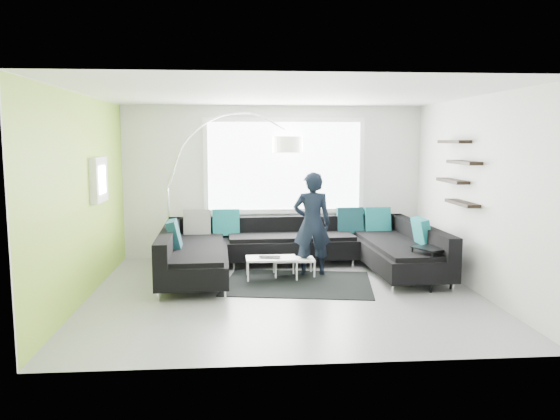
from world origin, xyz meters
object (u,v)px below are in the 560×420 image
(side_table, at_px, (431,268))
(arc_lamp, at_px, (168,188))
(coffee_table, at_px, (283,267))
(laptop, at_px, (269,258))
(sectional_sofa, at_px, (298,250))
(person, at_px, (312,224))

(side_table, bearing_deg, arc_lamp, 154.30)
(coffee_table, xyz_separation_m, laptop, (-0.22, -0.14, 0.18))
(laptop, bearing_deg, sectional_sofa, 38.26)
(sectional_sofa, bearing_deg, person, 1.30)
(sectional_sofa, bearing_deg, side_table, -28.02)
(coffee_table, height_order, person, person)
(laptop, bearing_deg, side_table, -6.02)
(laptop, bearing_deg, arc_lamp, 152.25)
(sectional_sofa, height_order, laptop, sectional_sofa)
(arc_lamp, bearing_deg, coffee_table, -38.31)
(sectional_sofa, relative_size, person, 2.63)
(person, bearing_deg, coffee_table, 18.86)
(coffee_table, distance_m, person, 0.84)
(person, bearing_deg, laptop, 24.50)
(person, bearing_deg, sectional_sofa, 6.55)
(sectional_sofa, bearing_deg, coffee_table, -156.46)
(sectional_sofa, xyz_separation_m, coffee_table, (-0.26, -0.12, -0.24))
(side_table, height_order, laptop, side_table)
(coffee_table, bearing_deg, side_table, -21.48)
(coffee_table, distance_m, arc_lamp, 2.53)
(sectional_sofa, height_order, coffee_table, sectional_sofa)
(sectional_sofa, bearing_deg, arc_lamp, 152.59)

